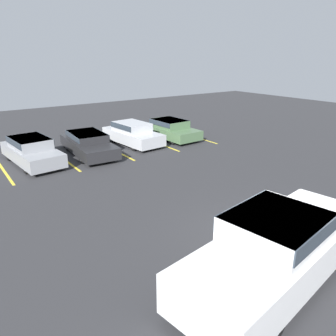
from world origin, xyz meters
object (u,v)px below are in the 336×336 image
(parked_sedan_b, at_px, (88,143))
(parked_sedan_d, at_px, (170,128))
(parked_sedan_c, at_px, (132,133))
(pickup_truck, at_px, (280,246))
(parked_sedan_a, at_px, (31,150))
(wheel_stop_curb, at_px, (120,132))

(parked_sedan_b, distance_m, parked_sedan_d, 5.69)
(parked_sedan_b, xyz_separation_m, parked_sedan_c, (3.01, 0.44, 0.05))
(pickup_truck, distance_m, parked_sedan_c, 13.49)
(parked_sedan_a, height_order, parked_sedan_b, parked_sedan_a)
(pickup_truck, xyz_separation_m, parked_sedan_b, (0.40, 12.61, -0.27))
(parked_sedan_c, bearing_deg, parked_sedan_b, -86.41)
(parked_sedan_a, bearing_deg, parked_sedan_b, 82.92)
(pickup_truck, bearing_deg, wheel_stop_curb, 66.78)
(parked_sedan_a, distance_m, parked_sedan_d, 8.59)
(parked_sedan_c, xyz_separation_m, wheel_stop_curb, (0.81, 3.16, -0.62))
(parked_sedan_d, bearing_deg, parked_sedan_a, -90.96)
(parked_sedan_c, height_order, parked_sedan_d, parked_sedan_c)
(parked_sedan_d, distance_m, wheel_stop_curb, 3.85)
(pickup_truck, distance_m, parked_sedan_a, 12.95)
(parked_sedan_a, bearing_deg, wheel_stop_curb, 112.18)
(parked_sedan_d, bearing_deg, wheel_stop_curb, -152.80)
(parked_sedan_b, height_order, parked_sedan_d, parked_sedan_d)
(parked_sedan_c, bearing_deg, parked_sedan_d, 81.90)
(pickup_truck, height_order, wheel_stop_curb, pickup_truck)
(pickup_truck, height_order, parked_sedan_a, pickup_truck)
(parked_sedan_b, relative_size, wheel_stop_curb, 2.90)
(wheel_stop_curb, bearing_deg, pickup_truck, -104.57)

